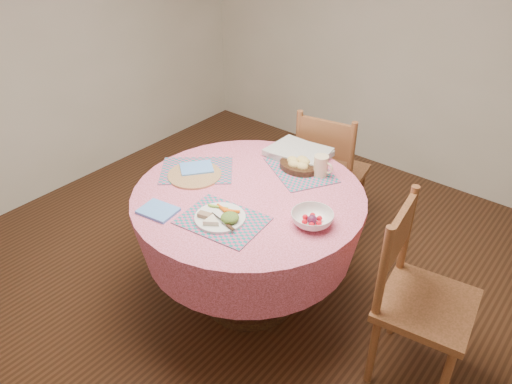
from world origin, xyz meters
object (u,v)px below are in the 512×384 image
dining_table (249,223)px  bread_bowl (299,164)px  chair_right (417,294)px  wicker_trivet (195,175)px  chair_back (329,170)px  dinner_plate (220,217)px  latte_mug (321,166)px  fruit_bowl (312,219)px

dining_table → bread_bowl: bearing=80.5°
chair_right → wicker_trivet: (-1.28, -0.18, 0.26)m
chair_back → dinner_plate: 1.18m
chair_back → wicker_trivet: chair_back is taller
bread_bowl → latte_mug: latte_mug is taller
chair_right → wicker_trivet: bearing=89.7°
fruit_bowl → bread_bowl: bearing=132.1°
chair_back → chair_right: bearing=131.0°
dining_table → bread_bowl: 0.44m
latte_mug → fruit_bowl: (0.21, -0.41, -0.03)m
latte_mug → chair_back: bearing=114.6°
chair_right → bread_bowl: 0.94m
dinner_plate → chair_right: bearing=24.5°
wicker_trivet → fruit_bowl: (0.76, 0.03, 0.03)m
dinner_plate → latte_mug: 0.68m
dining_table → bread_bowl: size_ratio=5.39×
dining_table → chair_right: size_ratio=1.29×
wicker_trivet → dinner_plate: (0.40, -0.22, 0.02)m
wicker_trivet → chair_right: bearing=7.9°
dining_table → chair_right: (0.93, 0.13, -0.06)m
wicker_trivet → bread_bowl: bearing=45.5°
chair_right → chair_back: (-0.95, 0.74, -0.01)m
bread_bowl → dining_table: bearing=-99.5°
bread_bowl → latte_mug: (0.13, 0.02, 0.03)m
dinner_plate → bread_bowl: (0.01, 0.64, 0.01)m
dinner_plate → wicker_trivet: bearing=150.7°
chair_right → fruit_bowl: 0.61m
chair_right → chair_back: chair_right is taller
chair_back → wicker_trivet: size_ratio=3.11×
chair_back → fruit_bowl: size_ratio=3.61×
latte_mug → fruit_bowl: bearing=-62.5°
chair_right → bread_bowl: chair_right is taller
dining_table → chair_back: (-0.02, 0.87, -0.07)m
dinner_plate → bread_bowl: bearing=88.9°
dinner_plate → bread_bowl: 0.64m
dining_table → latte_mug: latte_mug is taller
dinner_plate → fruit_bowl: fruit_bowl is taller
bread_bowl → latte_mug: bearing=10.0°
chair_back → fruit_bowl: chair_back is taller
dining_table → chair_right: chair_right is taller
chair_back → bread_bowl: (0.08, -0.50, 0.30)m
wicker_trivet → dining_table: bearing=8.2°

